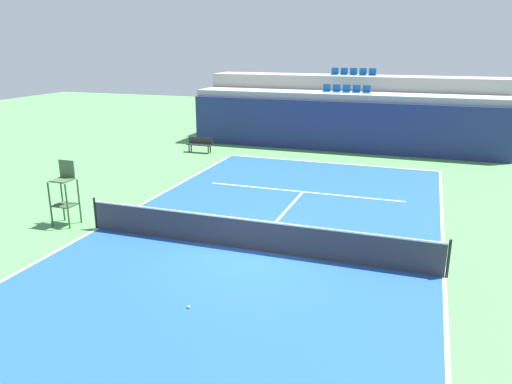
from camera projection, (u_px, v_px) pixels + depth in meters
name	position (u px, v px, depth m)	size (l,w,h in m)	color
ground_plane	(251.00, 250.00, 14.78)	(80.00, 80.00, 0.00)	#4C8C4C
court_surface	(251.00, 250.00, 14.78)	(11.00, 24.00, 0.01)	#1E4C99
baseline_far	(329.00, 163.00, 25.59)	(11.00, 0.10, 0.00)	white
sideline_left	(98.00, 228.00, 16.50)	(0.10, 24.00, 0.00)	white
sideline_right	(444.00, 277.00, 13.06)	(0.10, 24.00, 0.00)	white
service_line_far	(303.00, 192.00, 20.57)	(8.26, 0.10, 0.00)	white
centre_service_line	(281.00, 216.00, 17.67)	(0.10, 6.40, 0.00)	white
back_wall	(340.00, 127.00, 27.89)	(17.91, 0.30, 2.84)	navy
stands_tier_lower	(344.00, 120.00, 29.06)	(17.91, 2.40, 3.22)	#9E9E99
stands_tier_upper	(351.00, 108.00, 31.11)	(17.91, 2.40, 4.06)	#9E9E99
seating_row_lower	(346.00, 90.00, 28.65)	(2.76, 0.44, 0.44)	#145193
seating_row_upper	(353.00, 73.00, 30.57)	(2.76, 0.44, 0.44)	#145193
tennis_net	(251.00, 234.00, 14.64)	(11.08, 0.08, 1.07)	black
umpire_chair	(65.00, 191.00, 16.60)	(0.76, 0.66, 2.20)	#334C2D
player_bench	(200.00, 144.00, 27.95)	(1.50, 0.40, 0.85)	#232328
tennis_ball_1	(189.00, 307.00, 11.51)	(0.07, 0.07, 0.07)	#CCE033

